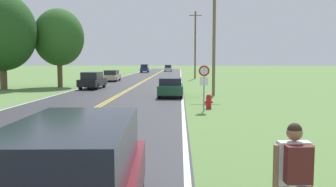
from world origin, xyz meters
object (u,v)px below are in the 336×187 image
(hitchhiker_person, at_px, (294,170))
(tree_left_verge, at_px, (59,37))
(fire_hydrant, at_px, (209,101))
(car_silver_suv_distant, at_px, (168,68))
(car_champagne_sedan_mid_far, at_px, (112,76))
(tree_mid_treeline, at_px, (2,32))
(car_black_sedan_mid_near, at_px, (92,80))
(traffic_sign, at_px, (204,77))
(car_dark_green_hatchback_approaching, at_px, (171,87))
(car_maroon_van_nearest, at_px, (73,179))
(car_dark_blue_suv_receding, at_px, (145,68))

(hitchhiker_person, distance_m, tree_left_verge, 34.00)
(fire_hydrant, relative_size, car_silver_suv_distant, 0.19)
(car_champagne_sedan_mid_far, bearing_deg, tree_left_verge, 161.73)
(tree_mid_treeline, relative_size, car_silver_suv_distant, 2.03)
(car_black_sedan_mid_near, bearing_deg, traffic_sign, -145.55)
(traffic_sign, xyz_separation_m, car_black_sedan_mid_near, (-9.63, 14.89, -1.02))
(car_champagne_sedan_mid_far, xyz_separation_m, car_silver_suv_distant, (5.95, 43.76, 0.13))
(tree_mid_treeline, height_order, car_black_sedan_mid_near, tree_mid_treeline)
(car_dark_green_hatchback_approaching, distance_m, car_champagne_sedan_mid_far, 21.67)
(car_dark_green_hatchback_approaching, xyz_separation_m, car_champagne_sedan_mid_far, (-8.23, 20.05, -0.02))
(car_dark_green_hatchback_approaching, bearing_deg, car_champagne_sedan_mid_far, -157.82)
(tree_mid_treeline, bearing_deg, hitchhiker_person, -56.63)
(car_dark_green_hatchback_approaching, bearing_deg, tree_left_verge, -130.13)
(fire_hydrant, bearing_deg, car_champagne_sedan_mid_far, 111.63)
(tree_left_verge, xyz_separation_m, tree_mid_treeline, (-4.28, -3.15, 0.30))
(traffic_sign, xyz_separation_m, car_maroon_van_nearest, (-2.85, -13.70, -0.91))
(hitchhiker_person, relative_size, car_champagne_sedan_mid_far, 0.37)
(tree_left_verge, xyz_separation_m, car_silver_suv_distant, (9.28, 54.12, -4.15))
(fire_hydrant, height_order, traffic_sign, traffic_sign)
(hitchhiker_person, height_order, car_champagne_sedan_mid_far, hitchhiker_person)
(traffic_sign, xyz_separation_m, car_dark_green_hatchback_approaching, (-1.96, 7.42, -1.07))
(tree_mid_treeline, distance_m, car_maroon_van_nearest, 31.75)
(tree_left_verge, height_order, car_dark_green_hatchback_approaching, tree_left_verge)
(tree_mid_treeline, xyz_separation_m, car_maroon_van_nearest, (14.95, -27.66, -4.40))
(hitchhiker_person, relative_size, tree_mid_treeline, 0.20)
(car_maroon_van_nearest, height_order, car_dark_green_hatchback_approaching, car_maroon_van_nearest)
(fire_hydrant, bearing_deg, car_black_sedan_mid_near, 125.53)
(hitchhiker_person, bearing_deg, car_maroon_van_nearest, 87.48)
(hitchhiker_person, bearing_deg, tree_left_verge, 21.02)
(car_black_sedan_mid_near, bearing_deg, tree_mid_treeline, 98.05)
(fire_hydrant, bearing_deg, tree_left_verge, 130.56)
(car_black_sedan_mid_near, bearing_deg, car_champagne_sedan_mid_far, 4.07)
(fire_hydrant, bearing_deg, car_silver_suv_distant, 93.72)
(car_maroon_van_nearest, distance_m, car_dark_green_hatchback_approaching, 21.14)
(hitchhiker_person, distance_m, car_maroon_van_nearest, 3.25)
(fire_hydrant, height_order, car_silver_suv_distant, car_silver_suv_distant)
(car_dark_blue_suv_receding, bearing_deg, traffic_sign, -172.61)
(fire_hydrant, distance_m, car_dark_blue_suv_receding, 62.23)
(traffic_sign, relative_size, car_black_sedan_mid_near, 0.55)
(tree_mid_treeline, distance_m, car_black_sedan_mid_near, 9.37)
(car_silver_suv_distant, bearing_deg, hitchhiker_person, 3.16)
(fire_hydrant, distance_m, tree_mid_treeline, 22.86)
(traffic_sign, bearing_deg, fire_hydrant, 70.20)
(tree_left_verge, bearing_deg, hitchhiker_person, -65.67)
(car_dark_blue_suv_receding, bearing_deg, car_dark_green_hatchback_approaching, -173.48)
(fire_hydrant, height_order, car_dark_green_hatchback_approaching, car_dark_green_hatchback_approaching)
(traffic_sign, relative_size, car_dark_green_hatchback_approaching, 0.63)
(car_silver_suv_distant, bearing_deg, car_champagne_sedan_mid_far, -7.71)
(fire_hydrant, xyz_separation_m, traffic_sign, (-0.34, -0.93, 1.42))
(traffic_sign, xyz_separation_m, tree_left_verge, (-13.52, 17.11, 3.19))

